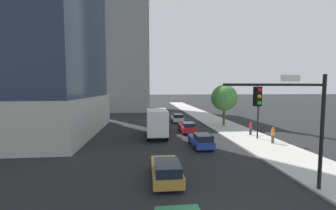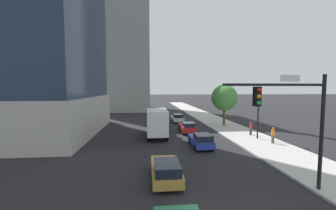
% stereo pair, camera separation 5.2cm
% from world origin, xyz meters
% --- Properties ---
extents(sidewalk, '(5.34, 120.00, 0.15)m').
position_xyz_m(sidewalk, '(8.75, 20.00, 0.07)').
color(sidewalk, '#B2AFA8').
rests_on(sidewalk, ground).
extents(construction_building, '(16.84, 22.97, 44.77)m').
position_xyz_m(construction_building, '(-10.23, 52.29, 19.36)').
color(construction_building, '#9E9B93').
rests_on(construction_building, ground).
extents(traffic_light_pole, '(5.85, 0.48, 6.48)m').
position_xyz_m(traffic_light_pole, '(4.73, 3.71, 4.61)').
color(traffic_light_pole, black).
rests_on(traffic_light_pole, sidewalk).
extents(street_lamp, '(0.44, 0.44, 5.88)m').
position_xyz_m(street_lamp, '(9.32, 15.75, 3.99)').
color(street_lamp, black).
rests_on(street_lamp, sidewalk).
extents(street_tree, '(3.98, 3.98, 6.28)m').
position_xyz_m(street_tree, '(8.65, 24.59, 4.43)').
color(street_tree, brown).
rests_on(street_tree, sidewalk).
extents(car_gold, '(1.79, 4.32, 1.46)m').
position_xyz_m(car_gold, '(-2.06, 5.94, 0.72)').
color(car_gold, '#AD8938').
rests_on(car_gold, ground).
extents(car_blue, '(1.78, 4.14, 1.48)m').
position_xyz_m(car_blue, '(2.10, 13.22, 0.73)').
color(car_blue, '#233D9E').
rests_on(car_blue, ground).
extents(car_white, '(1.79, 4.59, 1.48)m').
position_xyz_m(car_white, '(2.10, 29.57, 0.73)').
color(car_white, silver).
rests_on(car_white, ground).
extents(car_red, '(1.77, 4.28, 1.49)m').
position_xyz_m(car_red, '(2.10, 20.43, 0.74)').
color(car_red, red).
rests_on(car_red, ground).
extents(box_truck, '(2.34, 6.76, 3.38)m').
position_xyz_m(box_truck, '(-2.06, 18.39, 1.86)').
color(box_truck, silver).
rests_on(box_truck, ground).
extents(pedestrian_orange_shirt, '(0.34, 0.34, 1.68)m').
position_xyz_m(pedestrian_orange_shirt, '(9.85, 13.61, 1.01)').
color(pedestrian_orange_shirt, brown).
rests_on(pedestrian_orange_shirt, sidewalk).
extents(pedestrian_red_shirt, '(0.34, 0.34, 1.63)m').
position_xyz_m(pedestrian_red_shirt, '(9.49, 17.67, 0.98)').
color(pedestrian_red_shirt, '#38334C').
rests_on(pedestrian_red_shirt, sidewalk).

